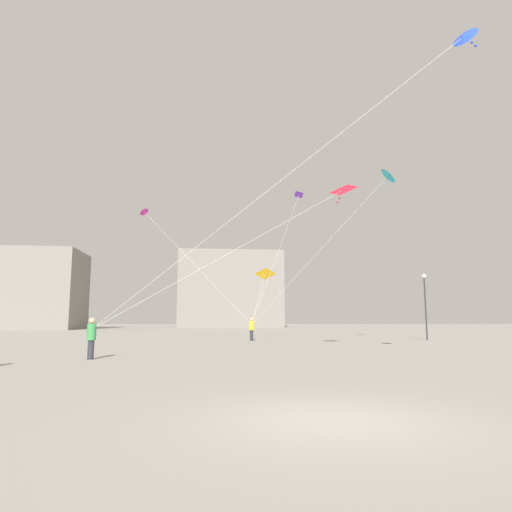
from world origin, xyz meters
The scene contains 12 objects.
ground_plane centered at (0.00, 0.00, 0.00)m, with size 300.00×300.00×0.00m, color gray.
person_in_green centered at (-7.74, 12.49, 0.99)m, with size 0.39×0.39×1.80m.
person_in_yellow centered at (0.21, 29.02, 1.02)m, with size 0.41×0.41×1.87m.
kite_cobalt_diamond centered at (6.54, 6.98, 11.87)m, with size 15.12×6.19×11.25m.
kite_magenta_diamond centered at (-9.56, 34.75, 11.66)m, with size 10.54×6.43×10.94m.
kite_amber_delta centered at (1.56, 31.90, 5.68)m, with size 2.12×3.32×4.79m.
kite_crimson_delta centered at (4.18, 15.64, 8.58)m, with size 12.95×3.93×7.81m.
kite_cyan_diamond centered at (10.48, 24.90, 12.64)m, with size 11.01×4.95×11.99m.
kite_violet_delta centered at (5.35, 36.82, 13.98)m, with size 5.89×8.75×13.45m.
building_left_hall centered at (-37.00, 71.67, 6.67)m, with size 20.73×13.84×13.33m.
building_centre_hall centered at (-1.00, 89.64, 7.99)m, with size 22.10×11.86×15.97m.
lamppost_west centered at (14.82, 29.15, 3.65)m, with size 0.36×0.36×5.52m.
Camera 1 is at (-1.86, -8.09, 1.75)m, focal length 31.88 mm.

